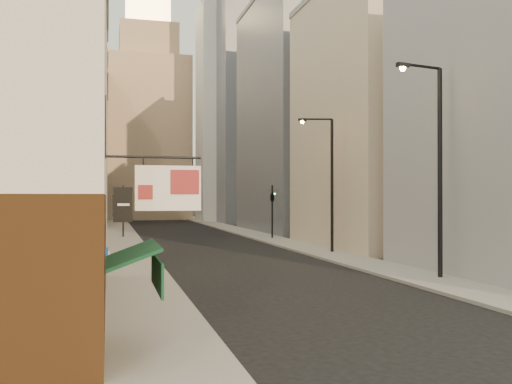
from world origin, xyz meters
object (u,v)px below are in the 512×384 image
at_px(streetlamp_mid, 328,176).
at_px(streetlamp_near, 436,158).
at_px(clock_tower, 148,120).
at_px(white_tower, 224,105).
at_px(traffic_light_left, 123,200).
at_px(traffic_light_right, 272,197).

bearing_deg(streetlamp_mid, streetlamp_near, -77.28).
bearing_deg(streetlamp_near, clock_tower, 84.40).
relative_size(clock_tower, white_tower, 1.08).
bearing_deg(traffic_light_left, clock_tower, -109.24).
distance_m(clock_tower, streetlamp_mid, 67.79).
bearing_deg(streetlamp_mid, clock_tower, 108.73).
bearing_deg(streetlamp_near, streetlamp_mid, 79.38).
xyz_separation_m(clock_tower, white_tower, (11.00, -14.00, 0.97)).
relative_size(white_tower, streetlamp_near, 4.12).
relative_size(clock_tower, streetlamp_mid, 4.80).
height_order(streetlamp_near, traffic_light_left, streetlamp_near).
relative_size(white_tower, traffic_light_right, 8.30).
distance_m(clock_tower, white_tower, 17.83).
height_order(white_tower, streetlamp_near, white_tower).
relative_size(white_tower, traffic_light_left, 8.30).
height_order(streetlamp_near, streetlamp_mid, streetlamp_near).
distance_m(streetlamp_near, streetlamp_mid, 13.03).
bearing_deg(streetlamp_mid, traffic_light_right, 102.40).
xyz_separation_m(streetlamp_mid, traffic_light_right, (-0.10, 13.56, -1.47)).
height_order(streetlamp_mid, traffic_light_right, streetlamp_mid).
xyz_separation_m(clock_tower, traffic_light_left, (-5.51, -47.62, -13.98)).
bearing_deg(clock_tower, white_tower, -51.84).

